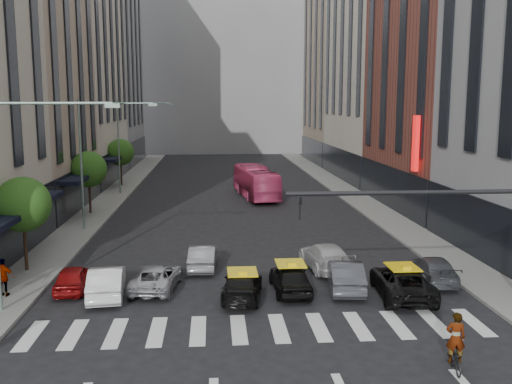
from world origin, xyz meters
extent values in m
plane|color=black|center=(0.00, 0.00, 0.00)|extent=(160.00, 160.00, 0.00)
cube|color=slate|center=(-11.50, 30.00, 0.07)|extent=(3.00, 96.00, 0.15)
cube|color=slate|center=(11.50, 30.00, 0.07)|extent=(3.00, 96.00, 0.15)
cube|color=tan|center=(-17.00, 28.00, 12.00)|extent=(8.00, 16.00, 24.00)
cube|color=beige|center=(-17.00, 46.00, 18.00)|extent=(8.00, 20.00, 36.00)
cube|color=gray|center=(-17.00, 65.00, 15.00)|extent=(8.00, 18.00, 30.00)
cube|color=brown|center=(17.00, 27.00, 13.00)|extent=(8.00, 18.00, 26.00)
cube|color=beige|center=(17.00, 46.00, 20.00)|extent=(8.00, 20.00, 40.00)
cube|color=tan|center=(17.00, 65.00, 14.00)|extent=(8.00, 18.00, 28.00)
cube|color=gray|center=(0.00, 85.00, 18.00)|extent=(30.00, 10.00, 36.00)
cylinder|color=black|center=(-11.80, 10.00, 1.72)|extent=(0.18, 0.18, 3.15)
sphere|color=#224C15|center=(-11.80, 10.00, 3.66)|extent=(2.88, 2.88, 2.88)
cylinder|color=black|center=(-11.80, 26.00, 1.72)|extent=(0.18, 0.18, 3.15)
sphere|color=#224C15|center=(-11.80, 26.00, 3.66)|extent=(2.88, 2.88, 2.88)
cylinder|color=black|center=(-11.80, 42.00, 1.72)|extent=(0.18, 0.18, 3.15)
sphere|color=#224C15|center=(-11.80, 42.00, 3.66)|extent=(2.88, 2.88, 2.88)
cylinder|color=gray|center=(-8.50, 4.00, 8.85)|extent=(5.00, 0.12, 0.12)
cube|color=gray|center=(-6.00, 4.00, 8.75)|extent=(0.60, 0.25, 0.18)
cylinder|color=gray|center=(-11.00, 20.00, 4.65)|extent=(0.16, 0.16, 9.00)
cylinder|color=gray|center=(-8.50, 20.00, 8.85)|extent=(5.00, 0.12, 0.12)
cube|color=gray|center=(-6.00, 20.00, 8.75)|extent=(0.60, 0.25, 0.18)
cylinder|color=gray|center=(-11.00, 36.00, 4.65)|extent=(0.16, 0.16, 9.00)
cylinder|color=gray|center=(-8.50, 36.00, 8.85)|extent=(5.00, 0.12, 0.12)
cube|color=gray|center=(-6.00, 36.00, 8.75)|extent=(0.60, 0.25, 0.18)
cylinder|color=black|center=(5.50, -1.00, 5.80)|extent=(10.00, 0.16, 0.16)
imported|color=black|center=(1.00, -1.00, 5.30)|extent=(0.13, 0.16, 0.80)
cube|color=red|center=(12.60, 20.00, 6.00)|extent=(0.30, 0.70, 4.00)
imported|color=maroon|center=(-8.63, 6.82, 0.62)|extent=(1.62, 3.68, 1.23)
imported|color=white|center=(-6.89, 5.85, 0.72)|extent=(1.97, 4.48, 1.43)
imported|color=#ACACB2|center=(-4.70, 6.73, 0.60)|extent=(2.48, 4.51, 1.20)
imported|color=black|center=(-0.66, 5.10, 0.62)|extent=(2.22, 4.43, 1.24)
imported|color=black|center=(1.64, 5.77, 0.70)|extent=(1.78, 4.14, 1.39)
imported|color=#3B3D43|center=(4.30, 5.99, 0.72)|extent=(2.04, 4.55, 1.45)
imported|color=black|center=(6.70, 4.82, 0.70)|extent=(2.73, 5.18, 1.39)
imported|color=#44474C|center=(9.00, 6.90, 0.63)|extent=(2.23, 4.52, 1.26)
imported|color=gray|center=(-2.54, 10.04, 0.66)|extent=(1.58, 4.07, 1.32)
imported|color=#B8B8B8|center=(4.03, 9.42, 0.71)|extent=(2.45, 5.05, 1.41)
imported|color=#D13D6E|center=(2.10, 33.36, 1.48)|extent=(3.84, 10.82, 2.95)
imported|color=black|center=(6.04, -2.51, 0.43)|extent=(0.86, 1.73, 0.87)
imported|color=gray|center=(6.04, -2.51, 1.75)|extent=(0.71, 0.53, 1.77)
imported|color=gray|center=(-11.49, 5.82, 1.02)|extent=(1.06, 0.51, 1.75)
camera|label=1|loc=(-1.95, -19.91, 8.84)|focal=40.00mm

